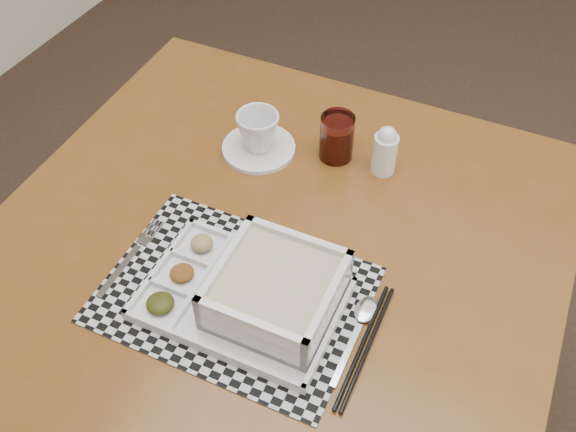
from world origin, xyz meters
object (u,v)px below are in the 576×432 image
at_px(dining_table, 270,272).
at_px(serving_tray, 266,293).
at_px(juice_glass, 337,139).
at_px(creamer_bottle, 385,151).
at_px(cup, 258,131).

distance_m(dining_table, serving_tray, 0.17).
xyz_separation_m(juice_glass, creamer_bottle, (0.10, 0.00, 0.01)).
bearing_deg(dining_table, cup, 122.70).
relative_size(dining_table, juice_glass, 10.68).
height_order(juice_glass, creamer_bottle, creamer_bottle).
xyz_separation_m(dining_table, serving_tray, (0.06, -0.12, 0.12)).
distance_m(serving_tray, juice_glass, 0.39).
relative_size(cup, juice_glass, 0.88).
xyz_separation_m(serving_tray, creamer_bottle, (0.05, 0.39, 0.01)).
xyz_separation_m(cup, creamer_bottle, (0.25, 0.06, 0.00)).
relative_size(dining_table, cup, 12.16).
bearing_deg(creamer_bottle, juice_glass, -177.56).
distance_m(cup, creamer_bottle, 0.25).
bearing_deg(cup, dining_table, -58.02).
relative_size(serving_tray, cup, 3.80).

